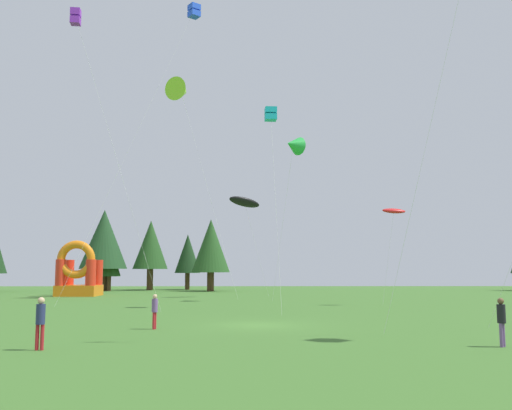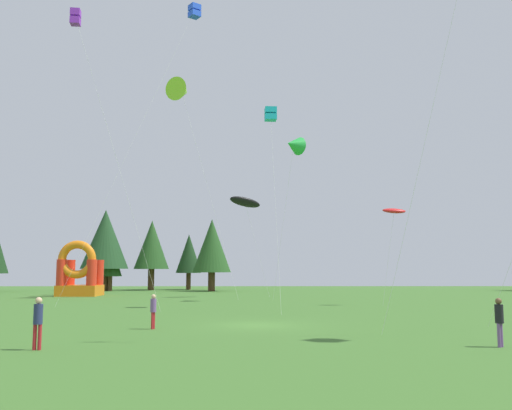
{
  "view_description": "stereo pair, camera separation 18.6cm",
  "coord_description": "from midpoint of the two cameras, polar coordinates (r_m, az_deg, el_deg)",
  "views": [
    {
      "loc": [
        -0.43,
        -28.01,
        2.81
      ],
      "look_at": [
        0.0,
        13.37,
        7.53
      ],
      "focal_mm": 38.95,
      "sensor_mm": 36.0,
      "label": 1
    },
    {
      "loc": [
        -0.25,
        -28.01,
        2.81
      ],
      "look_at": [
        0.0,
        13.37,
        7.53
      ],
      "focal_mm": 38.95,
      "sensor_mm": 36.0,
      "label": 2
    }
  ],
  "objects": [
    {
      "name": "tree_row_1",
      "position": [
        72.67,
        -15.42,
        -3.44
      ],
      "size": [
        5.93,
        5.93,
        10.18
      ],
      "color": "#4C331E",
      "rests_on": "ground_plane"
    },
    {
      "name": "ground_plane",
      "position": [
        28.16,
        0.1,
        -12.23
      ],
      "size": [
        120.0,
        120.0,
        0.0
      ],
      "primitive_type": "plane",
      "color": "#3D6B28"
    },
    {
      "name": "tree_row_2",
      "position": [
        71.98,
        -14.87,
        -5.33
      ],
      "size": [
        2.82,
        2.82,
        6.3
      ],
      "color": "#4C331E",
      "rests_on": "ground_plane"
    },
    {
      "name": "kite_red_parafoil",
      "position": [
        44.18,
        13.85,
        -0.6
      ],
      "size": [
        2.05,
        0.92,
        7.51
      ],
      "color": "red",
      "rests_on": "ground_plane"
    },
    {
      "name": "inflatable_red_slide",
      "position": [
        59.69,
        -17.87,
        -6.95
      ],
      "size": [
        4.03,
        3.63,
        5.59
      ],
      "color": "orange",
      "rests_on": "ground_plane"
    },
    {
      "name": "person_near_camera",
      "position": [
        22.19,
        23.67,
        -10.56
      ],
      "size": [
        0.42,
        0.42,
        1.74
      ],
      "rotation": [
        0.0,
        0.0,
        0.73
      ],
      "color": "#724C8C",
      "rests_on": "ground_plane"
    },
    {
      "name": "kite_black_parafoil",
      "position": [
        54.59,
        -1.29,
        0.3
      ],
      "size": [
        4.18,
        2.67,
        10.13
      ],
      "color": "black",
      "rests_on": "ground_plane"
    },
    {
      "name": "tree_row_3",
      "position": [
        73.83,
        -10.84,
        -4.07
      ],
      "size": [
        4.52,
        4.52,
        9.02
      ],
      "color": "#4C331E",
      "rests_on": "ground_plane"
    },
    {
      "name": "tree_row_4",
      "position": [
        74.39,
        -7.1,
        -5.0
      ],
      "size": [
        3.39,
        3.39,
        7.3
      ],
      "color": "#4C331E",
      "rests_on": "ground_plane"
    },
    {
      "name": "kite_purple_box",
      "position": [
        41.26,
        -18.14,
        17.8
      ],
      "size": [
        6.38,
        1.04,
        20.18
      ],
      "color": "purple",
      "rests_on": "ground_plane"
    },
    {
      "name": "kite_blue_box",
      "position": [
        53.79,
        -6.5,
        19.14
      ],
      "size": [
        9.84,
        7.5,
        26.69
      ],
      "color": "blue",
      "rests_on": "ground_plane"
    },
    {
      "name": "person_midfield",
      "position": [
        26.65,
        -10.57,
        -10.39
      ],
      "size": [
        0.34,
        0.34,
        1.6
      ],
      "rotation": [
        0.0,
        0.0,
        1.27
      ],
      "color": "#B21E26",
      "rests_on": "ground_plane"
    },
    {
      "name": "tree_row_5",
      "position": [
        69.34,
        -4.74,
        -4.21
      ],
      "size": [
        4.75,
        4.75,
        8.91
      ],
      "color": "#4C331E",
      "rests_on": "ground_plane"
    },
    {
      "name": "kite_lime_delta",
      "position": [
        56.06,
        -7.82,
        11.55
      ],
      "size": [
        7.27,
        4.07,
        21.36
      ],
      "color": "#8CD826",
      "rests_on": "ground_plane"
    },
    {
      "name": "kite_green_delta",
      "position": [
        48.44,
        3.73,
        6.19
      ],
      "size": [
        2.87,
        3.01,
        14.28
      ],
      "color": "green",
      "rests_on": "ground_plane"
    },
    {
      "name": "person_left_edge",
      "position": [
        21.01,
        -21.5,
        -10.8
      ],
      "size": [
        0.31,
        0.31,
        1.81
      ],
      "rotation": [
        0.0,
        0.0,
        6.28
      ],
      "color": "#B21E26",
      "rests_on": "ground_plane"
    },
    {
      "name": "kite_cyan_box",
      "position": [
        41.18,
        1.39,
        9.29
      ],
      "size": [
        0.9,
        6.09,
        14.51
      ],
      "color": "#19B7CC",
      "rests_on": "ground_plane"
    }
  ]
}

